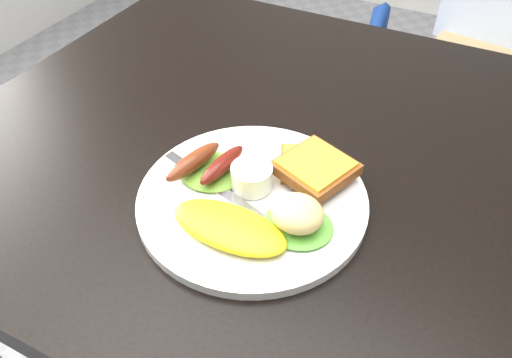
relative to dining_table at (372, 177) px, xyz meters
The scene contains 13 objects.
dining_table is the anchor object (origin of this frame).
dining_chair 0.90m from the dining_table, 81.87° to the left, with size 0.40×0.40×0.05m, color tan.
plate 0.18m from the dining_table, 130.48° to the right, with size 0.28×0.28×0.01m, color white.
lettuce_left 0.22m from the dining_table, 145.73° to the right, with size 0.09×0.08×0.01m, color #4D8627.
lettuce_right 0.17m from the dining_table, 105.93° to the right, with size 0.08×0.07×0.01m, color #468D2A.
omelette 0.23m from the dining_table, 119.12° to the right, with size 0.14×0.07×0.02m, color yellow.
sausage_a 0.24m from the dining_table, 146.67° to the right, with size 0.02×0.09×0.02m, color maroon.
sausage_b 0.21m from the dining_table, 143.74° to the right, with size 0.02×0.08×0.02m, color #5B0B09.
ramekin 0.18m from the dining_table, 135.34° to the right, with size 0.05×0.05×0.03m, color white.
toast_a 0.10m from the dining_table, 143.12° to the right, with size 0.07×0.07×0.01m, color brown.
toast_b 0.11m from the dining_table, 128.28° to the right, with size 0.08×0.08×0.01m, color brown.
potato_salad 0.17m from the dining_table, 106.40° to the right, with size 0.06×0.06×0.03m, color beige.
fork 0.22m from the dining_table, 139.72° to the right, with size 0.17×0.01×0.00m, color #ADAFB7.
Camera 1 is at (0.08, -0.52, 1.19)m, focal length 35.00 mm.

